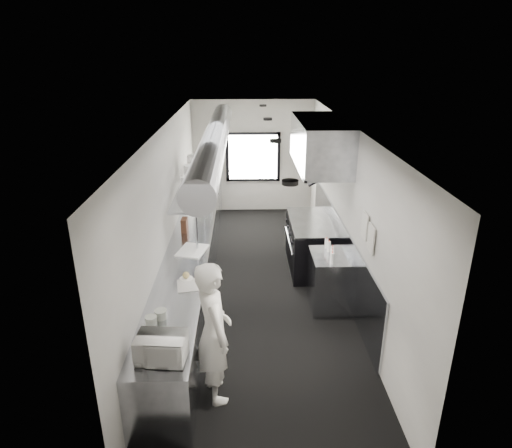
{
  "coord_description": "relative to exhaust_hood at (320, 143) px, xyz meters",
  "views": [
    {
      "loc": [
        -0.23,
        -7.01,
        3.94
      ],
      "look_at": [
        -0.04,
        -0.2,
        1.25
      ],
      "focal_mm": 31.31,
      "sensor_mm": 36.0,
      "label": 1
    }
  ],
  "objects": [
    {
      "name": "squeeze_bottle_c",
      "position": [
        0.04,
        -1.42,
        -1.41
      ],
      "size": [
        0.07,
        0.07,
        0.16
      ],
      "primitive_type": "cylinder",
      "rotation": [
        0.0,
        0.0,
        0.37
      ],
      "color": "white",
      "rests_on": "bottle_station"
    },
    {
      "name": "notice_sheet_a",
      "position": [
        0.37,
        -1.9,
        -0.79
      ],
      "size": [
        0.02,
        0.28,
        0.38
      ],
      "primitive_type": "cube",
      "color": "beige",
      "rests_on": "wall_right"
    },
    {
      "name": "plate_stack_c",
      "position": [
        -2.32,
        0.38,
        -0.64
      ],
      "size": [
        0.33,
        0.33,
        0.36
      ],
      "primitive_type": "cylinder",
      "rotation": [
        0.0,
        0.0,
        -0.41
      ],
      "color": "white",
      "rests_on": "pass_shelf"
    },
    {
      "name": "service_window",
      "position": [
        -1.1,
        3.26,
        -0.99
      ],
      "size": [
        1.36,
        0.05,
        1.25
      ],
      "color": "white",
      "rests_on": "wall_back"
    },
    {
      "name": "squeeze_bottle_a",
      "position": [
        -0.01,
        -1.69,
        -1.4
      ],
      "size": [
        0.07,
        0.07,
        0.18
      ],
      "primitive_type": "cylinder",
      "rotation": [
        0.0,
        0.0,
        -0.21
      ],
      "color": "white",
      "rests_on": "bottle_station"
    },
    {
      "name": "squeeze_bottle_e",
      "position": [
        0.0,
        -1.12,
        -1.41
      ],
      "size": [
        0.07,
        0.07,
        0.17
      ],
      "primitive_type": "cylinder",
      "rotation": [
        0.0,
        0.0,
        0.39
      ],
      "color": "white",
      "rests_on": "bottle_station"
    },
    {
      "name": "plate_stack_d",
      "position": [
        -2.32,
        1.0,
        -0.62
      ],
      "size": [
        0.3,
        0.3,
        0.4
      ],
      "primitive_type": "cylinder",
      "rotation": [
        0.0,
        0.0,
        -0.16
      ],
      "color": "white",
      "rests_on": "pass_shelf"
    },
    {
      "name": "cutting_board",
      "position": [
        -2.17,
        -1.17,
        -1.48
      ],
      "size": [
        0.53,
        0.62,
        0.02
      ],
      "primitive_type": "cube",
      "rotation": [
        0.0,
        0.0,
        -0.25
      ],
      "color": "white",
      "rests_on": "prep_counter"
    },
    {
      "name": "ceiling",
      "position": [
        -1.1,
        -0.7,
        0.41
      ],
      "size": [
        3.0,
        8.0,
        0.01
      ],
      "primitive_type": "cube",
      "color": "beige",
      "rests_on": "wall_back"
    },
    {
      "name": "knife_block",
      "position": [
        -2.39,
        -0.34,
        -1.37
      ],
      "size": [
        0.11,
        0.22,
        0.24
      ],
      "primitive_type": "cube",
      "rotation": [
        0.0,
        0.0,
        -0.03
      ],
      "color": "#562C1E",
      "rests_on": "prep_counter"
    },
    {
      "name": "pastry",
      "position": [
        -2.16,
        -2.12,
        -1.43
      ],
      "size": [
        0.1,
        0.1,
        0.1
      ],
      "primitive_type": "sphere",
      "color": "#D3BA6F",
      "rests_on": "small_plate"
    },
    {
      "name": "hvac_duct",
      "position": [
        -1.8,
        -0.3,
        0.16
      ],
      "size": [
        0.4,
        6.4,
        0.4
      ],
      "primitive_type": "cylinder",
      "rotation": [
        1.57,
        0.0,
        0.0
      ],
      "color": "gray",
      "rests_on": "ceiling"
    },
    {
      "name": "squeeze_bottle_b",
      "position": [
        0.02,
        -1.54,
        -1.41
      ],
      "size": [
        0.06,
        0.06,
        0.16
      ],
      "primitive_type": "cylinder",
      "rotation": [
        0.0,
        0.0,
        0.04
      ],
      "color": "white",
      "rests_on": "bottle_station"
    },
    {
      "name": "wall_cladding",
      "position": [
        0.38,
        -0.4,
        -1.84
      ],
      "size": [
        0.03,
        5.5,
        1.1
      ],
      "primitive_type": "cube",
      "color": "gray",
      "rests_on": "wall_right"
    },
    {
      "name": "microwave",
      "position": [
        -2.21,
        -3.86,
        -1.35
      ],
      "size": [
        0.51,
        0.4,
        0.28
      ],
      "primitive_type": "imported",
      "rotation": [
        0.0,
        0.0,
        -0.09
      ],
      "color": "white",
      "rests_on": "prep_counter"
    },
    {
      "name": "squeeze_bottle_d",
      "position": [
        0.02,
        -1.25,
        -1.4
      ],
      "size": [
        0.07,
        0.07,
        0.17
      ],
      "primitive_type": "cylinder",
      "rotation": [
        0.0,
        0.0,
        -0.34
      ],
      "color": "white",
      "rests_on": "bottle_station"
    },
    {
      "name": "plate_stack_b",
      "position": [
        -2.33,
        -0.14,
        -0.68
      ],
      "size": [
        0.24,
        0.24,
        0.28
      ],
      "primitive_type": "cylinder",
      "rotation": [
        0.0,
        0.0,
        0.11
      ],
      "color": "white",
      "rests_on": "pass_shelf"
    },
    {
      "name": "line_cook",
      "position": [
        -1.7,
        -3.38,
        -1.5
      ],
      "size": [
        0.61,
        0.75,
        1.78
      ],
      "primitive_type": "imported",
      "rotation": [
        0.0,
        0.0,
        1.9
      ],
      "color": "silver",
      "rests_on": "floor"
    },
    {
      "name": "wall_front",
      "position": [
        -1.1,
        -4.7,
        -0.99
      ],
      "size": [
        3.0,
        0.02,
        2.8
      ],
      "primitive_type": "cube",
      "color": "beige",
      "rests_on": "floor"
    },
    {
      "name": "bottle_station",
      "position": [
        0.05,
        -1.4,
        -1.94
      ],
      "size": [
        0.65,
        0.8,
        0.9
      ],
      "primitive_type": "cube",
      "color": "gray",
      "rests_on": "floor"
    },
    {
      "name": "far_work_table",
      "position": [
        -2.25,
        2.5,
        -1.94
      ],
      "size": [
        0.7,
        1.2,
        0.9
      ],
      "primitive_type": "cube",
      "color": "gray",
      "rests_on": "floor"
    },
    {
      "name": "pass_shelf",
      "position": [
        -2.29,
        0.3,
        -0.86
      ],
      "size": [
        0.45,
        3.0,
        0.68
      ],
      "color": "gray",
      "rests_on": "prep_counter"
    },
    {
      "name": "deli_tub_a",
      "position": [
        -2.44,
        -3.2,
        -1.44
      ],
      "size": [
        0.14,
        0.14,
        0.1
      ],
      "primitive_type": "cylinder",
      "rotation": [
        0.0,
        0.0,
        -0.0
      ],
      "color": "#AEB4A6",
      "rests_on": "prep_counter"
    },
    {
      "name": "wall_left",
      "position": [
        -2.6,
        -0.7,
        -0.99
      ],
      "size": [
        0.02,
        8.0,
        2.8
      ],
      "primitive_type": "cube",
      "color": "beige",
      "rests_on": "floor"
    },
    {
      "name": "prep_counter",
      "position": [
        -2.25,
        -1.2,
        -1.94
      ],
      "size": [
        0.7,
        6.0,
        0.9
      ],
      "primitive_type": "cube",
      "color": "gray",
      "rests_on": "floor"
    },
    {
      "name": "plate_stack_a",
      "position": [
        -2.27,
        -0.32,
        -0.69
      ],
      "size": [
        0.27,
        0.27,
        0.26
      ],
      "primitive_type": "cylinder",
      "rotation": [
        0.0,
        0.0,
        -0.27
      ],
      "color": "white",
      "rests_on": "pass_shelf"
    },
    {
      "name": "deli_tub_b",
      "position": [
        -2.35,
        -3.08,
        -1.44
      ],
      "size": [
        0.2,
        0.2,
        0.11
      ],
      "primitive_type": "cylinder",
      "rotation": [
        0.0,
        0.0,
        0.43
      ],
      "color": "#AEB4A6",
      "rests_on": "prep_counter"
    },
    {
      "name": "notice_sheet_b",
      "position": [
        0.37,
        -2.25,
        -0.84
      ],
      "size": [
        0.02,
        0.28,
        0.38
      ],
      "primitive_type": "cube",
      "color": "beige",
      "rests_on": "wall_right"
    },
    {
      "name": "newspaper",
      "position": [
        -2.11,
        -2.3,
        -1.49
      ],
      "size": [
        0.35,
        0.41,
        0.01
      ],
      "primitive_type": "cube",
      "rotation": [
        0.0,
        0.0,
        0.17
      ],
      "color": "silver",
      "rests_on": "prep_counter"
    },
    {
      "name": "floor",
      "position": [
        -1.1,
        -0.7,
        -2.39
      ],
      "size": [
        3.0,
        8.0,
        0.01
      ],
      "primitive_type": "cube",
      "color": "black",
      "rests_on": "ground"
    },
    {
      "name": "exhaust_hood",
      "position": [
        0.0,
        0.0,
        0.0
      ],
      "size": [
        0.81,
        2.2,
        0.88
      ],
      "color": "gray",
      "rests_on": "ceiling"
    },
    {
      "name": "small_plate",
      "position": [
        -2.16,
        -2.12,
        -1.48
      ],
      "size": [
        0.2,
        0.2,
        0.02
      ],
      "primitive_type": "cylinder",
      "rotation": [
        0.0,
        0.0,
        -0.05
      ],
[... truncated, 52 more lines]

